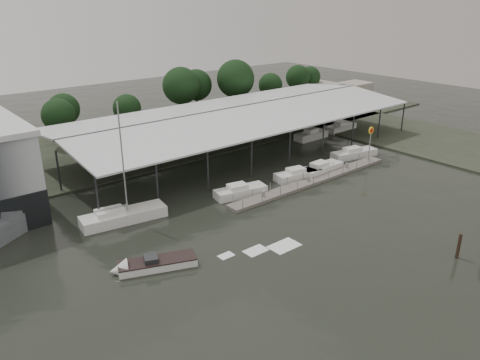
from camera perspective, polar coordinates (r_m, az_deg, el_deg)
ground at (r=46.77m, az=5.71°, el=-8.11°), size 200.00×200.00×0.00m
land_strip_far at (r=79.47m, az=-16.30°, el=3.82°), size 140.00×30.00×0.30m
land_strip_east at (r=86.72m, az=22.30°, el=4.51°), size 20.00×60.00×0.30m
covered_boat_shed at (r=74.80m, az=-0.18°, el=8.41°), size 58.24×24.00×6.96m
floating_dock at (r=62.85m, az=8.92°, el=-0.09°), size 28.00×2.00×1.40m
shell_fuel_sign at (r=70.74m, az=15.62°, el=5.00°), size 1.10×0.18×5.55m
distant_commercial_buildings at (r=116.54m, az=10.78°, el=10.61°), size 22.00×8.00×4.00m
white_sailboat at (r=52.78m, az=-14.14°, el=-4.29°), size 9.53×3.97×13.40m
speedboat_underway at (r=43.71m, az=-10.87°, el=-10.11°), size 17.91×8.34×2.00m
moored_cruiser_0 at (r=57.70m, az=0.00°, el=-1.38°), size 6.89×3.46×1.70m
moored_cruiser_1 at (r=63.57m, az=7.06°, el=0.66°), size 6.97×3.41×1.70m
moored_cruiser_2 at (r=66.29m, az=9.88°, el=1.38°), size 7.25×2.54×1.70m
moored_cruiser_3 at (r=73.89m, az=13.70°, el=3.18°), size 7.84×3.71×1.70m
horizon_tree_line at (r=95.02m, az=-3.97°, el=11.24°), size 65.57×12.16×11.40m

